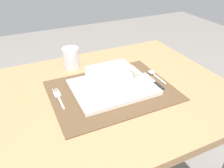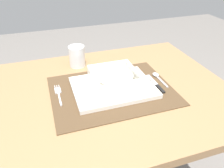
{
  "view_description": "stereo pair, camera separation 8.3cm",
  "coord_description": "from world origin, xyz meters",
  "px_view_note": "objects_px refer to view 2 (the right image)",
  "views": [
    {
      "loc": [
        -0.3,
        -0.64,
        1.18
      ],
      "look_at": [
        -0.01,
        -0.01,
        0.75
      ],
      "focal_mm": 36.06,
      "sensor_mm": 36.0,
      "label": 1
    },
    {
      "loc": [
        -0.23,
        -0.67,
        1.18
      ],
      "look_at": [
        -0.01,
        -0.01,
        0.75
      ],
      "focal_mm": 36.06,
      "sensor_mm": 36.0,
      "label": 2
    }
  ],
  "objects_px": {
    "porridge_bowl": "(114,79)",
    "spoon": "(157,76)",
    "butter_knife": "(156,85)",
    "dining_table": "(113,112)",
    "drinking_glass": "(77,57)",
    "fork": "(58,93)"
  },
  "relations": [
    {
      "from": "dining_table",
      "to": "fork",
      "type": "bearing_deg",
      "value": 170.47
    },
    {
      "from": "spoon",
      "to": "butter_knife",
      "type": "distance_m",
      "value": 0.06
    },
    {
      "from": "dining_table",
      "to": "spoon",
      "type": "distance_m",
      "value": 0.23
    },
    {
      "from": "porridge_bowl",
      "to": "butter_knife",
      "type": "distance_m",
      "value": 0.17
    },
    {
      "from": "dining_table",
      "to": "drinking_glass",
      "type": "relative_size",
      "value": 9.64
    },
    {
      "from": "fork",
      "to": "porridge_bowl",
      "type": "bearing_deg",
      "value": -10.87
    },
    {
      "from": "spoon",
      "to": "drinking_glass",
      "type": "height_order",
      "value": "drinking_glass"
    },
    {
      "from": "dining_table",
      "to": "spoon",
      "type": "xyz_separation_m",
      "value": [
        0.2,
        0.03,
        0.12
      ]
    },
    {
      "from": "butter_knife",
      "to": "drinking_glass",
      "type": "distance_m",
      "value": 0.37
    },
    {
      "from": "fork",
      "to": "spoon",
      "type": "height_order",
      "value": "spoon"
    },
    {
      "from": "dining_table",
      "to": "spoon",
      "type": "height_order",
      "value": "spoon"
    },
    {
      "from": "fork",
      "to": "drinking_glass",
      "type": "xyz_separation_m",
      "value": [
        0.11,
        0.2,
        0.04
      ]
    },
    {
      "from": "dining_table",
      "to": "spoon",
      "type": "relative_size",
      "value": 7.83
    },
    {
      "from": "dining_table",
      "to": "drinking_glass",
      "type": "distance_m",
      "value": 0.29
    },
    {
      "from": "spoon",
      "to": "butter_knife",
      "type": "xyz_separation_m",
      "value": [
        -0.03,
        -0.06,
        -0.0
      ]
    },
    {
      "from": "porridge_bowl",
      "to": "spoon",
      "type": "bearing_deg",
      "value": 5.46
    },
    {
      "from": "spoon",
      "to": "drinking_glass",
      "type": "xyz_separation_m",
      "value": [
        -0.29,
        0.21,
        0.03
      ]
    },
    {
      "from": "dining_table",
      "to": "porridge_bowl",
      "type": "bearing_deg",
      "value": 46.68
    },
    {
      "from": "butter_knife",
      "to": "porridge_bowl",
      "type": "bearing_deg",
      "value": 165.08
    },
    {
      "from": "butter_knife",
      "to": "drinking_glass",
      "type": "bearing_deg",
      "value": 132.26
    },
    {
      "from": "porridge_bowl",
      "to": "drinking_glass",
      "type": "xyz_separation_m",
      "value": [
        -0.1,
        0.23,
        0.0
      ]
    },
    {
      "from": "fork",
      "to": "spoon",
      "type": "bearing_deg",
      "value": -5.11
    }
  ]
}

